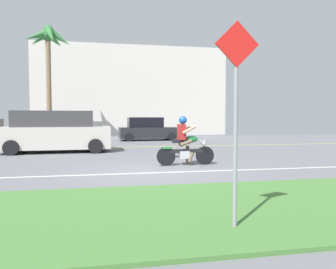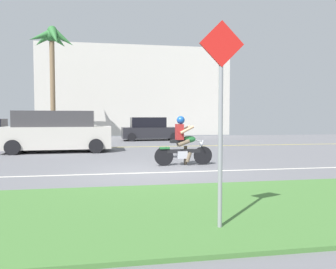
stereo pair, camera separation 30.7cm
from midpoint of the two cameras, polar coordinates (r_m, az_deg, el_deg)
ground at (r=12.51m, az=-3.49°, el=-4.33°), size 56.00×30.00×0.04m
grass_median at (r=5.62m, az=4.56°, el=-12.94°), size 56.00×3.80×0.06m
lane_line_near at (r=9.32m, az=-1.32°, el=-6.70°), size 50.40×0.12×0.01m
lane_line_far at (r=17.49m, az=-5.27°, el=-2.17°), size 50.40×0.12×0.01m
motorcyclist at (r=10.71m, az=3.49°, el=-1.76°), size 1.94×0.63×1.62m
suv_nearby at (r=15.64m, az=-18.40°, el=0.42°), size 5.01×2.24×1.87m
parked_car_1 at (r=22.56m, az=-16.87°, el=0.79°), size 3.84×1.90×1.63m
parked_car_2 at (r=22.50m, az=-2.72°, el=0.86°), size 4.10×1.93×1.59m
palm_tree_0 at (r=24.74m, az=-19.34°, el=14.33°), size 3.24×3.24×7.89m
motorcyclist_distant at (r=18.70m, az=-24.41°, el=-0.35°), size 1.55×0.68×1.35m
street_sign at (r=4.50m, az=11.21°, el=4.99°), size 0.62×0.06×2.87m
building_far at (r=30.51m, az=-5.48°, el=7.42°), size 16.93×4.00×7.88m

